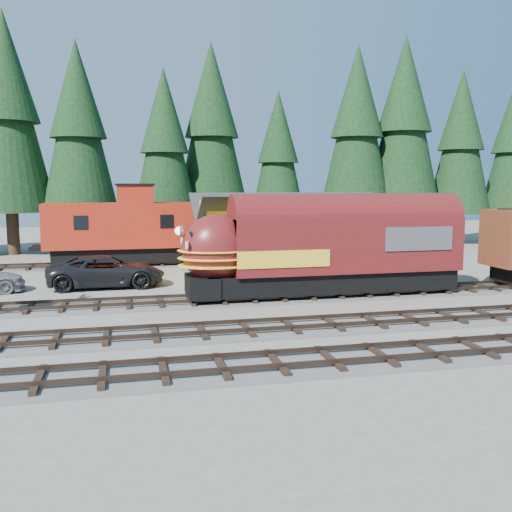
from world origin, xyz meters
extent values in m
plane|color=#6B665B|center=(0.00, 0.00, 0.00)|extent=(120.00, 120.00, 0.00)
cube|color=#4C4947|center=(10.00, 4.00, 0.04)|extent=(68.00, 3.20, 0.08)
cube|color=#38281E|center=(10.00, 3.28, 0.25)|extent=(68.00, 0.08, 0.16)
cube|color=#38281E|center=(10.00, 4.72, 0.25)|extent=(68.00, 0.08, 0.16)
cube|color=#4C4947|center=(-10.00, 18.00, 0.04)|extent=(32.00, 3.20, 0.08)
cube|color=#38281E|center=(-10.00, 17.28, 0.25)|extent=(32.00, 0.08, 0.16)
cube|color=#38281E|center=(-10.00, 18.72, 0.25)|extent=(32.00, 0.08, 0.16)
cube|color=gold|center=(0.00, 10.50, 1.70)|extent=(12.00, 6.00, 3.40)
cube|color=yellow|center=(0.00, 10.50, 4.12)|extent=(11.88, 3.30, 1.44)
cube|color=white|center=(-6.04, 9.50, 2.20)|extent=(0.06, 2.40, 0.60)
cone|color=black|center=(-19.56, 27.25, 11.76)|extent=(7.17, 7.17, 16.34)
cone|color=black|center=(-13.98, 26.34, 10.41)|extent=(6.35, 6.35, 14.47)
cone|color=black|center=(-7.07, 24.97, 9.11)|extent=(5.56, 5.56, 12.66)
cone|color=black|center=(-2.77, 27.05, 10.75)|extent=(6.56, 6.56, 14.94)
cone|color=black|center=(3.32, 27.11, 8.44)|extent=(5.15, 5.15, 11.73)
cone|color=black|center=(10.69, 26.47, 10.96)|extent=(6.69, 6.69, 15.24)
cone|color=black|center=(15.33, 26.28, 11.58)|extent=(7.07, 7.07, 16.10)
cone|color=black|center=(21.58, 26.59, 9.91)|extent=(6.05, 6.05, 13.78)
cube|color=black|center=(-0.17, 4.00, 0.84)|extent=(13.21, 2.36, 1.02)
cube|color=#5F1515|center=(0.58, 4.00, 2.74)|extent=(12.05, 2.78, 2.78)
ellipsoid|color=#5F1515|center=(-6.19, 4.00, 2.65)|extent=(3.52, 2.72, 3.43)
cube|color=#38383A|center=(4.01, 4.00, 3.06)|extent=(3.71, 2.84, 1.20)
sphere|color=white|center=(-8.02, 4.00, 3.57)|extent=(0.41, 0.41, 0.41)
cube|color=black|center=(-10.78, 18.00, 0.85)|extent=(9.42, 2.43, 1.05)
cube|color=#A32111|center=(-10.78, 18.00, 2.95)|extent=(10.46, 3.03, 3.14)
cube|color=#A32111|center=(-9.73, 18.00, 5.14)|extent=(2.51, 2.30, 1.26)
imported|color=black|center=(-11.63, 9.55, 0.90)|extent=(6.57, 3.14, 1.81)
camera|label=1|loc=(-10.70, -23.55, 5.76)|focal=40.00mm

